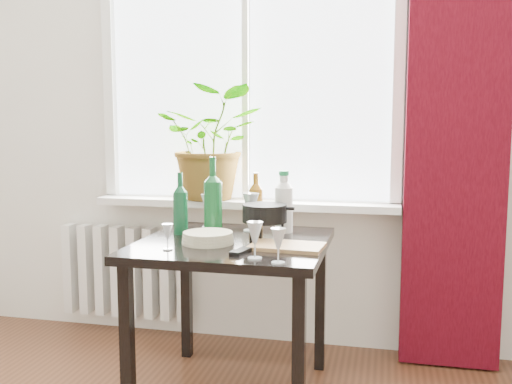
% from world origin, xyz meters
% --- Properties ---
extents(window, '(1.72, 0.08, 1.62)m').
position_xyz_m(window, '(0.00, 2.22, 1.60)').
color(window, white).
rests_on(window, ground).
extents(windowsill, '(1.72, 0.20, 0.04)m').
position_xyz_m(windowsill, '(0.00, 2.15, 0.82)').
color(windowsill, white).
rests_on(windowsill, ground).
extents(curtain, '(0.50, 0.12, 2.56)m').
position_xyz_m(curtain, '(1.12, 2.12, 1.30)').
color(curtain, '#36040D').
rests_on(curtain, ground).
extents(radiator, '(0.80, 0.10, 0.55)m').
position_xyz_m(radiator, '(-0.75, 2.18, 0.38)').
color(radiator, white).
rests_on(radiator, ground).
extents(table, '(0.85, 0.85, 0.74)m').
position_xyz_m(table, '(0.10, 1.55, 0.65)').
color(table, black).
rests_on(table, ground).
extents(potted_plant, '(0.62, 0.55, 0.64)m').
position_xyz_m(potted_plant, '(-0.18, 2.15, 1.16)').
color(potted_plant, '#36661B').
rests_on(potted_plant, windowsill).
extents(wine_bottle_left, '(0.09, 0.09, 0.30)m').
position_xyz_m(wine_bottle_left, '(-0.19, 1.64, 0.89)').
color(wine_bottle_left, '#0C3F21').
rests_on(wine_bottle_left, table).
extents(wine_bottle_right, '(0.10, 0.10, 0.38)m').
position_xyz_m(wine_bottle_right, '(-0.04, 1.68, 0.93)').
color(wine_bottle_right, '#0E491E').
rests_on(wine_bottle_right, table).
extents(bottle_amber, '(0.09, 0.09, 0.29)m').
position_xyz_m(bottle_amber, '(0.13, 1.90, 0.89)').
color(bottle_amber, '#693F0B').
rests_on(bottle_amber, table).
extents(cleaning_bottle, '(0.09, 0.09, 0.31)m').
position_xyz_m(cleaning_bottle, '(0.29, 1.80, 0.90)').
color(cleaning_bottle, silver).
rests_on(cleaning_bottle, table).
extents(wineglass_front_right, '(0.07, 0.07, 0.15)m').
position_xyz_m(wineglass_front_right, '(0.28, 1.22, 0.82)').
color(wineglass_front_right, '#B5BEC3').
rests_on(wineglass_front_right, table).
extents(wineglass_far_right, '(0.08, 0.08, 0.14)m').
position_xyz_m(wineglass_far_right, '(0.38, 1.17, 0.81)').
color(wineglass_far_right, silver).
rests_on(wineglass_far_right, table).
extents(wineglass_back_center, '(0.11, 0.11, 0.20)m').
position_xyz_m(wineglass_back_center, '(0.13, 1.79, 0.84)').
color(wineglass_back_center, '#AFB9BD').
rests_on(wineglass_back_center, table).
extents(wineglass_back_left, '(0.10, 0.10, 0.18)m').
position_xyz_m(wineglass_back_left, '(-0.11, 1.84, 0.83)').
color(wineglass_back_left, silver).
rests_on(wineglass_back_left, table).
extents(wineglass_front_left, '(0.05, 0.05, 0.11)m').
position_xyz_m(wineglass_front_left, '(-0.12, 1.30, 0.80)').
color(wineglass_front_left, silver).
rests_on(wineglass_front_left, table).
extents(plate_stack, '(0.26, 0.26, 0.05)m').
position_xyz_m(plate_stack, '(0.01, 1.47, 0.77)').
color(plate_stack, beige).
rests_on(plate_stack, table).
extents(fondue_pot, '(0.29, 0.27, 0.16)m').
position_xyz_m(fondue_pot, '(0.23, 1.63, 0.82)').
color(fondue_pot, black).
rests_on(fondue_pot, table).
extents(tv_remote, '(0.08, 0.16, 0.02)m').
position_xyz_m(tv_remote, '(0.20, 1.32, 0.75)').
color(tv_remote, black).
rests_on(tv_remote, table).
extents(cutting_board, '(0.33, 0.22, 0.02)m').
position_xyz_m(cutting_board, '(0.37, 1.45, 0.75)').
color(cutting_board, olive).
rests_on(cutting_board, table).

